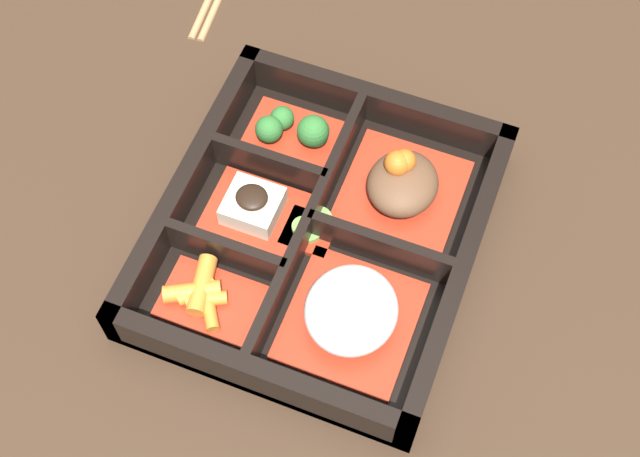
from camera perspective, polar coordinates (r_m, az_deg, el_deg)
ground_plane at (r=0.73m, az=-0.00°, el=-0.96°), size 3.00×3.00×0.00m
bento_base at (r=0.72m, az=-0.00°, el=-0.77°), size 0.27×0.24×0.01m
bento_rim at (r=0.71m, az=-0.27°, el=-0.05°), size 0.27×0.24×0.04m
bowl_stew at (r=0.73m, az=5.28°, el=2.81°), size 0.10×0.10×0.05m
bowl_rice at (r=0.67m, az=2.00°, el=-5.39°), size 0.10×0.10×0.04m
bowl_greens at (r=0.76m, az=-1.57°, el=6.21°), size 0.06×0.08×0.03m
bowl_tofu at (r=0.72m, az=-4.42°, el=1.06°), size 0.07×0.08×0.03m
bowl_carrots at (r=0.69m, az=-7.41°, el=-4.30°), size 0.06×0.08×0.02m
bowl_pickles at (r=0.72m, az=-0.59°, el=0.09°), size 0.04×0.04×0.01m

